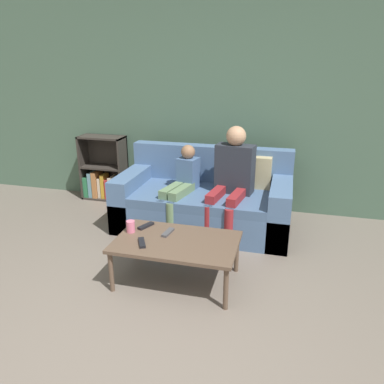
# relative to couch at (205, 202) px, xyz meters

# --- Properties ---
(ground_plane) EXTENTS (22.00, 22.00, 0.00)m
(ground_plane) POSITION_rel_couch_xyz_m (-0.06, -2.25, -0.29)
(ground_plane) COLOR #70665B
(wall_back) EXTENTS (12.00, 0.06, 2.60)m
(wall_back) POSITION_rel_couch_xyz_m (-0.06, 0.71, 1.01)
(wall_back) COLOR #4C6B56
(wall_back) RESTS_ON ground_plane
(couch) EXTENTS (1.91, 0.97, 0.87)m
(couch) POSITION_rel_couch_xyz_m (0.00, 0.00, 0.00)
(couch) COLOR #4C6B93
(couch) RESTS_ON ground_plane
(bookshelf) EXTENTS (0.60, 0.28, 0.87)m
(bookshelf) POSITION_rel_couch_xyz_m (-1.54, 0.55, 0.03)
(bookshelf) COLOR #332D28
(bookshelf) RESTS_ON ground_plane
(coffee_table) EXTENTS (1.03, 0.65, 0.39)m
(coffee_table) POSITION_rel_couch_xyz_m (0.02, -1.20, 0.07)
(coffee_table) COLOR brown
(coffee_table) RESTS_ON ground_plane
(person_adult) EXTENTS (0.46, 0.70, 1.17)m
(person_adult) POSITION_rel_couch_xyz_m (0.31, -0.09, 0.39)
(person_adult) COLOR maroon
(person_adult) RESTS_ON ground_plane
(person_child) EXTENTS (0.34, 0.68, 0.94)m
(person_child) POSITION_rel_couch_xyz_m (-0.24, -0.16, 0.24)
(person_child) COLOR #66845B
(person_child) RESTS_ON ground_plane
(cup_near) EXTENTS (0.08, 0.08, 0.10)m
(cup_near) POSITION_rel_couch_xyz_m (-0.41, -1.14, 0.15)
(cup_near) COLOR pink
(cup_near) RESTS_ON coffee_table
(tv_remote_0) EXTENTS (0.07, 0.17, 0.02)m
(tv_remote_0) POSITION_rel_couch_xyz_m (-0.09, -1.09, 0.11)
(tv_remote_0) COLOR #47474C
(tv_remote_0) RESTS_ON coffee_table
(tv_remote_1) EXTENTS (0.11, 0.17, 0.02)m
(tv_remote_1) POSITION_rel_couch_xyz_m (-0.32, -1.01, 0.11)
(tv_remote_1) COLOR black
(tv_remote_1) RESTS_ON coffee_table
(tv_remote_2) EXTENTS (0.12, 0.17, 0.02)m
(tv_remote_2) POSITION_rel_couch_xyz_m (-0.23, -1.33, 0.11)
(tv_remote_2) COLOR black
(tv_remote_2) RESTS_ON coffee_table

